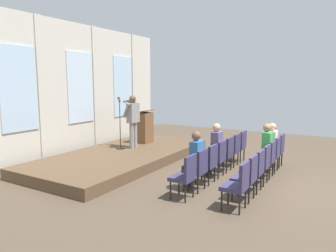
{
  "coord_description": "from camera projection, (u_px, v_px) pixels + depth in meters",
  "views": [
    {
      "loc": [
        -7.25,
        -1.62,
        2.41
      ],
      "look_at": [
        0.19,
        2.78,
        1.17
      ],
      "focal_mm": 33.26,
      "sensor_mm": 36.0,
      "label": 1
    }
  ],
  "objects": [
    {
      "name": "ground_plane",
      "position": [
        265.0,
        185.0,
        7.33
      ],
      "size": [
        15.62,
        15.62,
        0.0
      ],
      "primitive_type": "plane",
      "color": "brown"
    },
    {
      "name": "chair_r0_c1",
      "position": [
        198.0,
        167.0,
        6.85
      ],
      "size": [
        0.46,
        0.44,
        0.94
      ],
      "color": "black",
      "rests_on": "ground"
    },
    {
      "name": "stage_platform",
      "position": [
        123.0,
        157.0,
        9.46
      ],
      "size": [
        5.95,
        2.87,
        0.29
      ],
      "primitive_type": "cube",
      "color": "brown",
      "rests_on": "ground"
    },
    {
      "name": "chair_r0_c6",
      "position": [
        240.0,
        144.0,
        9.37
      ],
      "size": [
        0.46,
        0.44,
        0.94
      ],
      "color": "black",
      "rests_on": "ground"
    },
    {
      "name": "chair_r1_c3",
      "position": [
        262.0,
        162.0,
        7.3
      ],
      "size": [
        0.46,
        0.44,
        0.94
      ],
      "color": "black",
      "rests_on": "ground"
    },
    {
      "name": "rear_partition",
      "position": [
        80.0,
        90.0,
        10.08
      ],
      "size": [
        8.14,
        0.14,
        4.23
      ],
      "color": "beige",
      "rests_on": "ground"
    },
    {
      "name": "lectern",
      "position": [
        145.0,
        127.0,
        10.82
      ],
      "size": [
        0.6,
        0.48,
        1.16
      ],
      "color": "brown",
      "rests_on": "stage_platform"
    },
    {
      "name": "mic_stand",
      "position": [
        120.0,
        138.0,
        9.87
      ],
      "size": [
        0.28,
        0.28,
        1.55
      ],
      "color": "black",
      "rests_on": "stage_platform"
    },
    {
      "name": "chair_r1_c1",
      "position": [
        247.0,
        175.0,
        6.3
      ],
      "size": [
        0.46,
        0.44,
        0.94
      ],
      "color": "black",
      "rests_on": "ground"
    },
    {
      "name": "chair_r0_c5",
      "position": [
        233.0,
        148.0,
        8.87
      ],
      "size": [
        0.46,
        0.44,
        0.94
      ],
      "color": "black",
      "rests_on": "ground"
    },
    {
      "name": "chair_r0_c2",
      "position": [
        208.0,
        161.0,
        7.36
      ],
      "size": [
        0.46,
        0.44,
        0.94
      ],
      "color": "black",
      "rests_on": "ground"
    },
    {
      "name": "audience_r0_c3",
      "position": [
        215.0,
        147.0,
        7.87
      ],
      "size": [
        0.36,
        0.39,
        1.38
      ],
      "color": "#2D2D33",
      "rests_on": "ground"
    },
    {
      "name": "chair_r1_c4",
      "position": [
        268.0,
        157.0,
        7.81
      ],
      "size": [
        0.46,
        0.44,
        0.94
      ],
      "color": "black",
      "rests_on": "ground"
    },
    {
      "name": "audience_r0_c1",
      "position": [
        195.0,
        158.0,
        6.86
      ],
      "size": [
        0.36,
        0.39,
        1.34
      ],
      "color": "#2D2D33",
      "rests_on": "ground"
    },
    {
      "name": "chair_r1_c0",
      "position": [
        238.0,
        183.0,
        5.79
      ],
      "size": [
        0.46,
        0.44,
        0.94
      ],
      "color": "black",
      "rests_on": "ground"
    },
    {
      "name": "chair_r1_c5",
      "position": [
        273.0,
        152.0,
        8.31
      ],
      "size": [
        0.46,
        0.44,
        0.94
      ],
      "color": "black",
      "rests_on": "ground"
    },
    {
      "name": "audience_r1_c4",
      "position": [
        265.0,
        148.0,
        7.82
      ],
      "size": [
        0.36,
        0.39,
        1.38
      ],
      "color": "#2D2D33",
      "rests_on": "ground"
    },
    {
      "name": "chair_r1_c2",
      "position": [
        255.0,
        168.0,
        6.8
      ],
      "size": [
        0.46,
        0.44,
        0.94
      ],
      "color": "black",
      "rests_on": "ground"
    },
    {
      "name": "chair_r1_c6",
      "position": [
        278.0,
        148.0,
        8.82
      ],
      "size": [
        0.46,
        0.44,
        0.94
      ],
      "color": "black",
      "rests_on": "ground"
    },
    {
      "name": "audience_r1_c5",
      "position": [
        270.0,
        145.0,
        8.32
      ],
      "size": [
        0.36,
        0.39,
        1.32
      ],
      "color": "#2D2D33",
      "rests_on": "ground"
    },
    {
      "name": "chair_r0_c4",
      "position": [
        226.0,
        152.0,
        8.37
      ],
      "size": [
        0.46,
        0.44,
        0.94
      ],
      "color": "black",
      "rests_on": "ground"
    },
    {
      "name": "speaker",
      "position": [
        133.0,
        118.0,
        9.88
      ],
      "size": [
        0.5,
        0.69,
        1.69
      ],
      "color": "gray",
      "rests_on": "stage_platform"
    },
    {
      "name": "chair_r0_c3",
      "position": [
        218.0,
        156.0,
        7.86
      ],
      "size": [
        0.46,
        0.44,
        0.94
      ],
      "color": "black",
      "rests_on": "ground"
    },
    {
      "name": "chair_r0_c0",
      "position": [
        185.0,
        174.0,
        6.35
      ],
      "size": [
        0.46,
        0.44,
        0.94
      ],
      "color": "black",
      "rests_on": "ground"
    }
  ]
}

